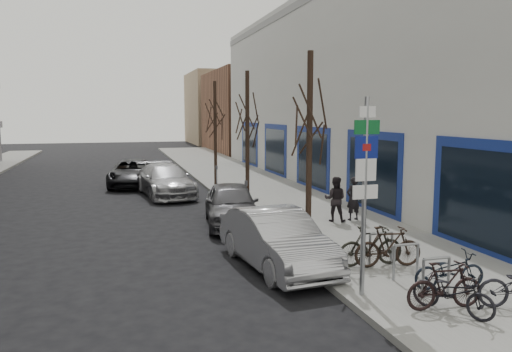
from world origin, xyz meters
TOP-DOWN VIEW (x-y plane):
  - ground at (0.00, 0.00)m, footprint 120.00×120.00m
  - sidewalk_east at (4.50, 10.00)m, footprint 5.00×70.00m
  - commercial_building at (17.00, 16.00)m, footprint 20.00×32.00m
  - brick_building_far at (13.00, 40.00)m, footprint 12.00×14.00m
  - tan_building_far at (13.50, 55.00)m, footprint 13.00×12.00m
  - highway_sign_pole at (2.40, -0.01)m, footprint 0.55×0.10m
  - bike_rack at (3.80, 0.60)m, footprint 0.66×2.26m
  - tree_near at (2.60, 3.50)m, footprint 1.80×1.80m
  - tree_mid at (2.60, 10.00)m, footprint 1.80×1.80m
  - tree_far at (2.60, 16.50)m, footprint 1.80×1.80m
  - meter_front at (2.15, 3.00)m, footprint 0.10×0.08m
  - meter_mid at (2.15, 8.50)m, footprint 0.10×0.08m
  - meter_back at (2.15, 14.00)m, footprint 0.10×0.08m
  - bike_near_left at (3.56, -1.35)m, footprint 1.21×1.59m
  - bike_near_right at (3.54, -1.14)m, footprint 1.61×0.59m
  - bike_mid_curb at (4.33, -0.21)m, footprint 1.61×0.67m
  - bike_mid_inner at (3.53, 1.71)m, footprint 1.71×0.58m
  - bike_far_inner at (3.88, 1.51)m, footprint 1.76×0.73m
  - parked_car_front at (1.40, 2.64)m, footprint 2.05×4.59m
  - parked_car_mid at (1.40, 7.64)m, footprint 2.32×4.54m
  - parked_car_back at (-0.20, 14.49)m, footprint 2.74×5.34m
  - lane_car at (-1.56, 18.24)m, footprint 2.89×5.27m
  - pedestrian_near at (5.53, 6.63)m, footprint 0.63×0.48m
  - pedestrian_far at (4.83, 6.61)m, footprint 0.70×0.63m

SIDE VIEW (x-z plane):
  - ground at x=0.00m, z-range 0.00..0.00m
  - sidewalk_east at x=4.50m, z-range 0.00..0.15m
  - bike_mid_curb at x=4.33m, z-range 0.15..1.10m
  - bike_near_left at x=3.56m, z-range 0.15..1.11m
  - bike_near_right at x=3.54m, z-range 0.15..1.11m
  - bike_rack at x=3.80m, z-range 0.24..1.07m
  - bike_mid_inner at x=3.53m, z-range 0.15..1.18m
  - bike_far_inner at x=3.88m, z-range 0.15..1.19m
  - lane_car at x=-1.56m, z-range 0.00..1.40m
  - parked_car_front at x=1.40m, z-range 0.00..1.46m
  - parked_car_mid at x=1.40m, z-range 0.00..1.48m
  - parked_car_back at x=-0.20m, z-range 0.00..1.48m
  - meter_front at x=2.15m, z-range 0.28..1.55m
  - meter_mid at x=2.15m, z-range 0.28..1.55m
  - meter_back at x=2.15m, z-range 0.28..1.55m
  - pedestrian_near at x=5.53m, z-range 0.15..1.69m
  - pedestrian_far at x=4.83m, z-range 0.15..1.73m
  - highway_sign_pole at x=2.40m, z-range 0.36..4.56m
  - brick_building_far at x=13.00m, z-range 0.00..8.00m
  - tree_near at x=2.60m, z-range 1.35..6.85m
  - tree_mid at x=2.60m, z-range 1.35..6.85m
  - tree_far at x=2.60m, z-range 1.35..6.85m
  - tan_building_far at x=13.50m, z-range 0.00..9.00m
  - commercial_building at x=17.00m, z-range 0.00..10.00m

